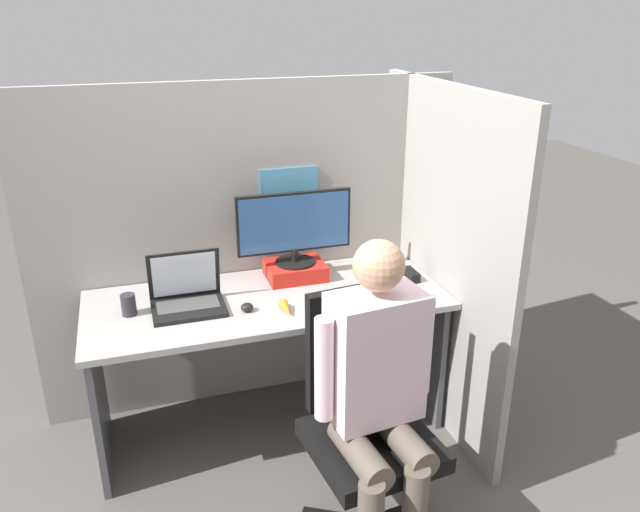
% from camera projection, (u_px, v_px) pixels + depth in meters
% --- Properties ---
extents(ground_plane, '(12.00, 12.00, 0.00)m').
position_uv_depth(ground_plane, '(289.00, 469.00, 2.90)').
color(ground_plane, '#514C47').
extents(cubicle_panel_back, '(2.17, 0.05, 1.68)m').
position_uv_depth(cubicle_panel_back, '(250.00, 248.00, 3.20)').
color(cubicle_panel_back, gray).
rests_on(cubicle_panel_back, ground).
extents(cubicle_panel_right, '(0.04, 1.32, 1.68)m').
position_uv_depth(cubicle_panel_right, '(440.00, 259.00, 3.06)').
color(cubicle_panel_right, gray).
rests_on(cubicle_panel_right, ground).
extents(desk, '(1.67, 0.68, 0.73)m').
position_uv_depth(desk, '(268.00, 329.00, 2.99)').
color(desk, '#9E9993').
rests_on(desk, ground).
extents(paper_box, '(0.29, 0.23, 0.08)m').
position_uv_depth(paper_box, '(295.00, 270.00, 3.12)').
color(paper_box, red).
rests_on(paper_box, desk).
extents(monitor, '(0.57, 0.20, 0.36)m').
position_uv_depth(monitor, '(294.00, 226.00, 3.04)').
color(monitor, black).
rests_on(monitor, paper_box).
extents(laptop, '(0.32, 0.25, 0.26)m').
position_uv_depth(laptop, '(187.00, 298.00, 2.81)').
color(laptop, black).
rests_on(laptop, desk).
extents(mouse, '(0.06, 0.06, 0.04)m').
position_uv_depth(mouse, '(247.00, 307.00, 2.79)').
color(mouse, black).
rests_on(mouse, desk).
extents(stapler, '(0.05, 0.12, 0.05)m').
position_uv_depth(stapler, '(411.00, 275.00, 3.11)').
color(stapler, black).
rests_on(stapler, desk).
extents(carrot_toy, '(0.04, 0.13, 0.04)m').
position_uv_depth(carrot_toy, '(286.00, 308.00, 2.77)').
color(carrot_toy, orange).
rests_on(carrot_toy, desk).
extents(office_chair, '(0.53, 0.57, 0.98)m').
position_uv_depth(office_chair, '(366.00, 412.00, 2.48)').
color(office_chair, black).
rests_on(office_chair, ground).
extents(person, '(0.48, 0.46, 1.27)m').
position_uv_depth(person, '(379.00, 385.00, 2.25)').
color(person, brown).
rests_on(person, ground).
extents(pen_cup, '(0.06, 0.06, 0.10)m').
position_uv_depth(pen_cup, '(129.00, 305.00, 2.74)').
color(pen_cup, '#28282D').
rests_on(pen_cup, desk).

